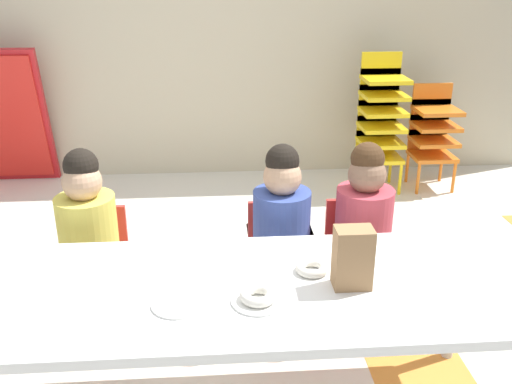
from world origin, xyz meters
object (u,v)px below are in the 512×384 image
object	(u,v)px
paper_plate_center_table	(178,304)
donut_powdered_on_plate	(258,295)
craft_table	(225,297)
kid_chair_yellow_stack	(381,116)
seated_child_near_camera	(88,229)
donut_powdered_loose	(312,268)
paper_plate_near_edge	(258,301)
seated_child_middle_seat	(281,223)
kid_chair_orange_stack	(433,130)
seated_child_far_right	(363,220)
paper_bag_brown	(353,258)

from	to	relation	value
paper_plate_center_table	donut_powdered_on_plate	bearing A→B (deg)	-0.82
craft_table	kid_chair_yellow_stack	xyz separation A→B (m)	(1.24, 2.40, 0.02)
seated_child_near_camera	donut_powdered_loose	distance (m)	1.06
craft_table	paper_plate_center_table	world-z (taller)	paper_plate_center_table
paper_plate_near_edge	seated_child_middle_seat	bearing A→B (deg)	77.27
craft_table	seated_child_near_camera	world-z (taller)	seated_child_near_camera
kid_chair_orange_stack	craft_table	bearing A→B (deg)	-124.66
seated_child_far_right	paper_plate_center_table	distance (m)	1.07
kid_chair_yellow_stack	paper_plate_center_table	xyz separation A→B (m)	(-1.39, -2.50, 0.03)
craft_table	kid_chair_orange_stack	size ratio (longest dim) A/B	2.70
craft_table	seated_child_far_right	distance (m)	0.88
seated_child_middle_seat	donut_powdered_loose	xyz separation A→B (m)	(0.05, -0.53, 0.06)
seated_child_far_right	donut_powdered_loose	xyz separation A→B (m)	(-0.33, -0.53, 0.06)
kid_chair_orange_stack	seated_child_near_camera	bearing A→B (deg)	-141.42
craft_table	seated_child_near_camera	bearing A→B (deg)	134.62
seated_child_middle_seat	kid_chair_yellow_stack	world-z (taller)	kid_chair_yellow_stack
seated_child_middle_seat	craft_table	bearing A→B (deg)	-114.16
craft_table	seated_child_near_camera	distance (m)	0.84
kid_chair_yellow_stack	craft_table	bearing A→B (deg)	-117.29
seated_child_near_camera	paper_plate_near_edge	size ratio (longest dim) A/B	5.10
paper_plate_center_table	donut_powdered_loose	distance (m)	0.51
craft_table	seated_child_far_right	bearing A→B (deg)	42.89
seated_child_middle_seat	donut_powdered_loose	distance (m)	0.53
seated_child_near_camera	paper_plate_center_table	xyz separation A→B (m)	(0.44, -0.71, 0.05)
kid_chair_orange_stack	paper_plate_near_edge	xyz separation A→B (m)	(-1.55, -2.50, 0.15)
seated_child_near_camera	donut_powdered_on_plate	distance (m)	1.00
seated_child_middle_seat	paper_bag_brown	size ratio (longest dim) A/B	4.17
seated_child_near_camera	donut_powdered_loose	bearing A→B (deg)	-30.05
seated_child_middle_seat	donut_powdered_on_plate	distance (m)	0.73
kid_chair_orange_stack	donut_powdered_loose	world-z (taller)	kid_chair_orange_stack
seated_child_middle_seat	donut_powdered_loose	world-z (taller)	seated_child_middle_seat
kid_chair_yellow_stack	paper_plate_center_table	size ratio (longest dim) A/B	5.78
seated_child_near_camera	paper_plate_near_edge	distance (m)	1.00
paper_plate_near_edge	donut_powdered_on_plate	bearing A→B (deg)	0.00
donut_powdered_on_plate	seated_child_middle_seat	bearing A→B (deg)	77.27
seated_child_near_camera	seated_child_middle_seat	xyz separation A→B (m)	(0.86, 0.00, 0.00)
kid_chair_orange_stack	donut_powdered_loose	xyz separation A→B (m)	(-1.34, -2.32, 0.16)
seated_child_far_right	kid_chair_orange_stack	xyz separation A→B (m)	(1.01, 1.79, -0.10)
craft_table	kid_chair_orange_stack	xyz separation A→B (m)	(1.66, 2.39, -0.10)
kid_chair_yellow_stack	seated_child_near_camera	bearing A→B (deg)	-135.55
seated_child_middle_seat	seated_child_far_right	distance (m)	0.38
seated_child_near_camera	craft_table	bearing A→B (deg)	-45.38
seated_child_far_right	paper_plate_near_edge	xyz separation A→B (m)	(-0.54, -0.71, 0.05)
seated_child_far_right	paper_bag_brown	xyz separation A→B (m)	(-0.21, -0.63, 0.16)
donut_powdered_loose	paper_plate_center_table	bearing A→B (deg)	-159.35
kid_chair_yellow_stack	paper_plate_near_edge	bearing A→B (deg)	-114.22
seated_child_middle_seat	seated_child_far_right	world-z (taller)	same
craft_table	seated_child_near_camera	size ratio (longest dim) A/B	2.35
seated_child_near_camera	kid_chair_orange_stack	distance (m)	2.88
seated_child_near_camera	donut_powdered_loose	size ratio (longest dim) A/B	7.66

